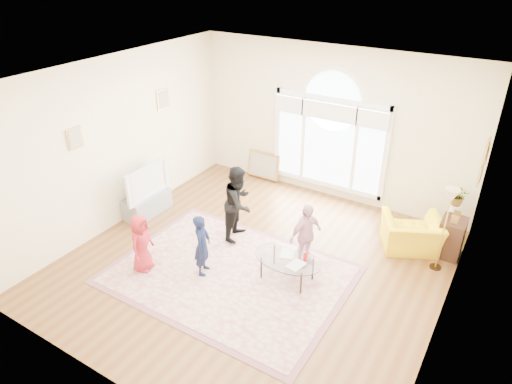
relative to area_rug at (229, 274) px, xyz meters
The scene contains 17 objects.
ground 0.53m from the area_rug, 68.51° to the left, with size 6.00×6.00×0.00m, color brown.
room_shell 3.68m from the area_rug, 86.51° to the left, with size 6.00×6.00×6.00m.
area_rug is the anchor object (origin of this frame).
rug_border 0.00m from the area_rug, 90.00° to the right, with size 3.80×2.80×0.01m, color #875159.
tv_console 2.68m from the area_rug, 162.78° to the left, with size 0.45×1.00×0.42m, color gray.
television 2.77m from the area_rug, 162.74° to the left, with size 0.18×1.17×0.67m.
coffee_table 1.04m from the area_rug, 25.40° to the left, with size 1.16×0.75×0.54m.
armchair 3.32m from the area_rug, 44.78° to the left, with size 0.97×0.85×0.63m, color yellow.
side_cabinet 3.92m from the area_rug, 40.35° to the left, with size 0.40×0.50×0.70m, color black.
floor_lamp 3.74m from the area_rug, 34.86° to the left, with size 0.25×0.25×1.51m.
plant_pedestal 4.24m from the area_rug, 46.83° to the left, with size 0.20×0.20×0.70m, color white.
potted_plant 4.32m from the area_rug, 46.83° to the left, with size 0.36×0.31×0.40m, color #33722D.
leaning_picture 3.65m from the area_rug, 111.61° to the left, with size 0.80×0.05×0.62m, color tan.
child_red 1.54m from the area_rug, 155.00° to the right, with size 0.50×0.32×1.02m, color #A6222B.
child_navy 0.70m from the area_rug, 157.54° to the right, with size 0.39×0.26×1.08m, color #111936.
child_black 1.36m from the area_rug, 114.73° to the left, with size 0.69×0.54×1.42m, color black.
child_pink 1.43m from the area_rug, 44.24° to the left, with size 0.68×0.28×1.16m, color #DC9DB6.
Camera 1 is at (3.35, -5.40, 4.81)m, focal length 32.00 mm.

